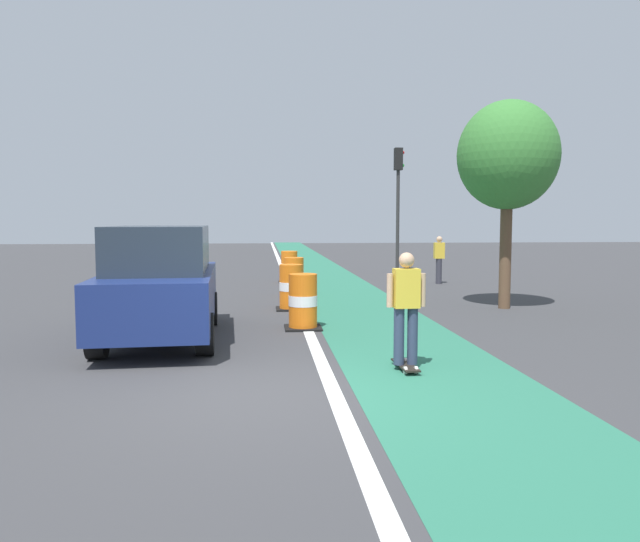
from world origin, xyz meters
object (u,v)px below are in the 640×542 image
at_px(traffic_barrel_far, 289,267).
at_px(traffic_light_corner, 398,187).
at_px(traffic_barrel_mid, 291,288).
at_px(street_tree_sidewalk, 508,156).
at_px(skateboarder_on_lane, 406,307).
at_px(traffic_barrel_front, 303,302).
at_px(pedestrian_crossing, 439,258).
at_px(parked_suv_nearest, 161,282).
at_px(traffic_barrel_back, 294,277).

distance_m(traffic_barrel_far, traffic_light_corner, 6.78).
distance_m(traffic_barrel_mid, street_tree_sidewalk, 6.07).
bearing_deg(traffic_barrel_far, traffic_light_corner, 40.05).
height_order(skateboarder_on_lane, street_tree_sidewalk, street_tree_sidewalk).
bearing_deg(skateboarder_on_lane, traffic_barrel_front, 109.85).
bearing_deg(pedestrian_crossing, traffic_barrel_mid, -133.68).
bearing_deg(parked_suv_nearest, traffic_light_corner, 61.70).
height_order(traffic_barrel_back, traffic_barrel_far, same).
distance_m(skateboarder_on_lane, traffic_barrel_front, 3.69).
bearing_deg(traffic_barrel_mid, traffic_light_corner, 64.48).
height_order(traffic_light_corner, pedestrian_crossing, traffic_light_corner).
relative_size(traffic_barrel_back, pedestrian_crossing, 0.68).
height_order(skateboarder_on_lane, pedestrian_crossing, skateboarder_on_lane).
bearing_deg(traffic_barrel_back, traffic_light_corner, 58.16).
relative_size(traffic_barrel_front, traffic_light_corner, 0.21).
distance_m(traffic_barrel_front, street_tree_sidewalk, 6.41).
distance_m(traffic_barrel_front, traffic_barrel_far, 8.96).
bearing_deg(parked_suv_nearest, traffic_barrel_front, 18.06).
bearing_deg(traffic_barrel_far, street_tree_sidewalk, -53.16).
bearing_deg(parked_suv_nearest, skateboarder_on_lane, -34.01).
distance_m(traffic_barrel_back, traffic_barrel_far, 3.64).
relative_size(skateboarder_on_lane, traffic_barrel_back, 1.55).
bearing_deg(skateboarder_on_lane, parked_suv_nearest, 145.99).
bearing_deg(traffic_barrel_front, traffic_barrel_mid, 92.40).
distance_m(skateboarder_on_lane, street_tree_sidewalk, 7.48).
distance_m(parked_suv_nearest, traffic_barrel_far, 10.20).
height_order(traffic_barrel_far, traffic_light_corner, traffic_light_corner).
bearing_deg(traffic_light_corner, traffic_barrel_mid, -115.52).
distance_m(traffic_barrel_front, traffic_barrel_back, 5.32).
relative_size(traffic_barrel_mid, pedestrian_crossing, 0.68).
height_order(traffic_barrel_back, street_tree_sidewalk, street_tree_sidewalk).
distance_m(traffic_barrel_back, street_tree_sidewalk, 6.60).
bearing_deg(traffic_light_corner, skateboarder_on_lane, -102.24).
bearing_deg(street_tree_sidewalk, traffic_barrel_front, -155.20).
height_order(skateboarder_on_lane, traffic_light_corner, traffic_light_corner).
bearing_deg(traffic_light_corner, traffic_barrel_front, -110.39).
relative_size(parked_suv_nearest, street_tree_sidewalk, 0.94).
xyz_separation_m(traffic_barrel_far, traffic_light_corner, (4.67, 3.92, 2.97)).
bearing_deg(street_tree_sidewalk, traffic_barrel_far, 126.84).
bearing_deg(traffic_barrel_back, traffic_barrel_front, -90.99).
bearing_deg(traffic_barrel_far, traffic_barrel_front, -90.78).
height_order(pedestrian_crossing, street_tree_sidewalk, street_tree_sidewalk).
bearing_deg(traffic_barrel_mid, skateboarder_on_lane, -77.42).
bearing_deg(street_tree_sidewalk, traffic_barrel_back, 149.18).
bearing_deg(traffic_barrel_mid, parked_suv_nearest, -125.70).
xyz_separation_m(skateboarder_on_lane, traffic_barrel_back, (-1.15, 8.77, -0.38)).
bearing_deg(traffic_barrel_back, pedestrian_crossing, 29.05).
bearing_deg(traffic_barrel_front, street_tree_sidewalk, 24.80).
xyz_separation_m(traffic_light_corner, pedestrian_crossing, (0.36, -4.76, -2.64)).
height_order(traffic_barrel_mid, street_tree_sidewalk, street_tree_sidewalk).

